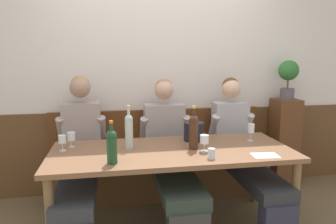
{
  "coord_description": "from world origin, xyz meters",
  "views": [
    {
      "loc": [
        -0.5,
        -2.5,
        1.56
      ],
      "look_at": [
        0.02,
        0.44,
        1.01
      ],
      "focal_mm": 34.21,
      "sensor_mm": 36.0,
      "label": 1
    }
  ],
  "objects_px": {
    "wine_glass_mid_right": "(71,137)",
    "person_right_seat": "(242,146)",
    "wine_glass_right_end": "(62,140)",
    "water_tumbler_right": "(211,154)",
    "potted_plant": "(288,75)",
    "wine_glass_center_rear": "(251,129)",
    "wine_bottle_amber_mid": "(194,131)",
    "wine_bottle_clear_water": "(112,145)",
    "wall_bench": "(160,171)",
    "person_center_right_seat": "(80,152)",
    "person_left_seat": "(170,151)",
    "dining_table": "(172,158)",
    "wine_glass_mid_left": "(204,140)",
    "ice_bucket": "(194,132)",
    "wine_bottle_green_tall": "(129,130)"
  },
  "relations": [
    {
      "from": "wine_glass_mid_right",
      "to": "person_right_seat",
      "type": "bearing_deg",
      "value": 3.8
    },
    {
      "from": "wine_glass_right_end",
      "to": "water_tumbler_right",
      "type": "height_order",
      "value": "wine_glass_right_end"
    },
    {
      "from": "potted_plant",
      "to": "wine_glass_center_rear",
      "type": "bearing_deg",
      "value": -139.64
    },
    {
      "from": "wine_bottle_amber_mid",
      "to": "wine_bottle_clear_water",
      "type": "xyz_separation_m",
      "value": [
        -0.7,
        -0.26,
        -0.02
      ]
    },
    {
      "from": "wall_bench",
      "to": "person_right_seat",
      "type": "height_order",
      "value": "person_right_seat"
    },
    {
      "from": "wine_bottle_amber_mid",
      "to": "wine_glass_right_end",
      "type": "bearing_deg",
      "value": 172.78
    },
    {
      "from": "wine_glass_center_rear",
      "to": "potted_plant",
      "type": "relative_size",
      "value": 0.37
    },
    {
      "from": "person_center_right_seat",
      "to": "person_left_seat",
      "type": "height_order",
      "value": "person_center_right_seat"
    },
    {
      "from": "person_left_seat",
      "to": "person_right_seat",
      "type": "distance_m",
      "value": 0.75
    },
    {
      "from": "wall_bench",
      "to": "dining_table",
      "type": "relative_size",
      "value": 1.14
    },
    {
      "from": "person_right_seat",
      "to": "wine_glass_mid_left",
      "type": "height_order",
      "value": "person_right_seat"
    },
    {
      "from": "person_center_right_seat",
      "to": "water_tumbler_right",
      "type": "bearing_deg",
      "value": -31.11
    },
    {
      "from": "wine_glass_center_rear",
      "to": "dining_table",
      "type": "bearing_deg",
      "value": -169.59
    },
    {
      "from": "wine_glass_center_rear",
      "to": "ice_bucket",
      "type": "bearing_deg",
      "value": 169.43
    },
    {
      "from": "wine_bottle_clear_water",
      "to": "wine_glass_mid_right",
      "type": "height_order",
      "value": "wine_bottle_clear_water"
    },
    {
      "from": "wine_glass_center_rear",
      "to": "person_left_seat",
      "type": "bearing_deg",
      "value": 166.42
    },
    {
      "from": "potted_plant",
      "to": "wine_glass_mid_left",
      "type": "bearing_deg",
      "value": -145.56
    },
    {
      "from": "wall_bench",
      "to": "water_tumbler_right",
      "type": "xyz_separation_m",
      "value": [
        0.26,
        -1.0,
        0.5
      ]
    },
    {
      "from": "wall_bench",
      "to": "person_left_seat",
      "type": "distance_m",
      "value": 0.51
    },
    {
      "from": "wine_glass_center_rear",
      "to": "wine_bottle_amber_mid",
      "type": "bearing_deg",
      "value": -165.08
    },
    {
      "from": "person_left_seat",
      "to": "wine_glass_center_rear",
      "type": "xyz_separation_m",
      "value": [
        0.75,
        -0.18,
        0.23
      ]
    },
    {
      "from": "person_left_seat",
      "to": "wine_glass_center_rear",
      "type": "distance_m",
      "value": 0.81
    },
    {
      "from": "person_left_seat",
      "to": "wine_bottle_clear_water",
      "type": "xyz_separation_m",
      "value": [
        -0.56,
        -0.6,
        0.26
      ]
    },
    {
      "from": "person_right_seat",
      "to": "wine_bottle_clear_water",
      "type": "distance_m",
      "value": 1.46
    },
    {
      "from": "ice_bucket",
      "to": "water_tumbler_right",
      "type": "relative_size",
      "value": 2.25
    },
    {
      "from": "ice_bucket",
      "to": "water_tumbler_right",
      "type": "distance_m",
      "value": 0.55
    },
    {
      "from": "person_right_seat",
      "to": "person_left_seat",
      "type": "bearing_deg",
      "value": -179.32
    },
    {
      "from": "wine_bottle_amber_mid",
      "to": "wine_glass_mid_right",
      "type": "xyz_separation_m",
      "value": [
        -1.05,
        0.24,
        -0.07
      ]
    },
    {
      "from": "water_tumbler_right",
      "to": "wine_bottle_green_tall",
      "type": "bearing_deg",
      "value": 146.89
    },
    {
      "from": "wine_glass_mid_right",
      "to": "potted_plant",
      "type": "height_order",
      "value": "potted_plant"
    },
    {
      "from": "dining_table",
      "to": "wine_bottle_clear_water",
      "type": "xyz_separation_m",
      "value": [
        -0.51,
        -0.27,
        0.22
      ]
    },
    {
      "from": "wall_bench",
      "to": "ice_bucket",
      "type": "xyz_separation_m",
      "value": [
        0.26,
        -0.46,
        0.55
      ]
    },
    {
      "from": "person_center_right_seat",
      "to": "potted_plant",
      "type": "height_order",
      "value": "potted_plant"
    },
    {
      "from": "wine_glass_right_end",
      "to": "wine_bottle_green_tall",
      "type": "bearing_deg",
      "value": -2.11
    },
    {
      "from": "water_tumbler_right",
      "to": "wine_glass_center_rear",
      "type": "bearing_deg",
      "value": 39.97
    },
    {
      "from": "ice_bucket",
      "to": "wine_glass_right_end",
      "type": "distance_m",
      "value": 1.19
    },
    {
      "from": "person_center_right_seat",
      "to": "wine_glass_mid_left",
      "type": "distance_m",
      "value": 1.18
    },
    {
      "from": "person_center_right_seat",
      "to": "wine_bottle_clear_water",
      "type": "distance_m",
      "value": 0.73
    },
    {
      "from": "wall_bench",
      "to": "wine_glass_mid_left",
      "type": "xyz_separation_m",
      "value": [
        0.26,
        -0.81,
        0.56
      ]
    },
    {
      "from": "person_center_right_seat",
      "to": "wine_glass_right_end",
      "type": "distance_m",
      "value": 0.31
    },
    {
      "from": "person_left_seat",
      "to": "wine_bottle_green_tall",
      "type": "xyz_separation_m",
      "value": [
        -0.41,
        -0.22,
        0.28
      ]
    },
    {
      "from": "wine_glass_center_rear",
      "to": "wine_glass_right_end",
      "type": "distance_m",
      "value": 1.72
    },
    {
      "from": "wine_glass_right_end",
      "to": "wine_glass_mid_right",
      "type": "bearing_deg",
      "value": 58.05
    },
    {
      "from": "wall_bench",
      "to": "person_center_right_seat",
      "type": "relative_size",
      "value": 1.77
    },
    {
      "from": "wine_glass_mid_right",
      "to": "person_center_right_seat",
      "type": "bearing_deg",
      "value": 65.66
    },
    {
      "from": "wine_bottle_green_tall",
      "to": "wine_glass_center_rear",
      "type": "relative_size",
      "value": 2.3
    },
    {
      "from": "person_left_seat",
      "to": "wine_bottle_green_tall",
      "type": "bearing_deg",
      "value": -151.35
    },
    {
      "from": "wine_bottle_green_tall",
      "to": "potted_plant",
      "type": "relative_size",
      "value": 0.85
    },
    {
      "from": "dining_table",
      "to": "wall_bench",
      "type": "bearing_deg",
      "value": 90.0
    },
    {
      "from": "wine_bottle_green_tall",
      "to": "wine_glass_mid_left",
      "type": "bearing_deg",
      "value": -18.83
    }
  ]
}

